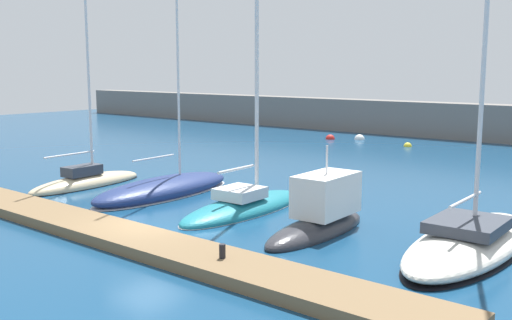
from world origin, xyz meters
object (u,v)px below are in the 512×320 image
sailboat_sand_nearest (86,181)px  mooring_buoy_yellow (408,147)px  sailboat_navy_second (164,188)px  dock_bollard (222,251)px  mooring_buoy_white (359,139)px  mooring_buoy_red (330,139)px  sailboat_teal_third (244,206)px  sailboat_ivory_fifth (470,239)px  motorboat_charcoal_fourth (321,215)px

sailboat_sand_nearest → mooring_buoy_yellow: 26.48m
sailboat_navy_second → dock_bollard: sailboat_navy_second is taller
mooring_buoy_yellow → mooring_buoy_white: bearing=162.1°
sailboat_sand_nearest → sailboat_navy_second: bearing=-80.8°
mooring_buoy_red → sailboat_sand_nearest: bearing=-86.6°
dock_bollard → mooring_buoy_white: bearing=113.2°
sailboat_teal_third → sailboat_ivory_fifth: sailboat_ivory_fifth is taller
sailboat_ivory_fifth → motorboat_charcoal_fourth: bearing=100.9°
sailboat_sand_nearest → sailboat_navy_second: size_ratio=0.80×
sailboat_teal_third → mooring_buoy_white: size_ratio=13.96×
motorboat_charcoal_fourth → mooring_buoy_yellow: size_ratio=9.47×
sailboat_sand_nearest → mooring_buoy_yellow: bearing=-17.3°
sailboat_navy_second → mooring_buoy_red: bearing=10.9°
sailboat_teal_third → sailboat_ivory_fifth: size_ratio=0.62×
sailboat_teal_third → mooring_buoy_yellow: sailboat_teal_third is taller
motorboat_charcoal_fourth → sailboat_sand_nearest: bearing=89.5°
sailboat_ivory_fifth → mooring_buoy_white: sailboat_ivory_fifth is taller
sailboat_teal_third → sailboat_navy_second: bearing=86.7°
motorboat_charcoal_fourth → mooring_buoy_red: (-16.02, 25.70, -0.63)m
mooring_buoy_yellow → dock_bollard: 32.17m
sailboat_navy_second → mooring_buoy_white: bearing=5.7°
sailboat_navy_second → motorboat_charcoal_fourth: (9.66, -0.72, 0.31)m
sailboat_ivory_fifth → mooring_buoy_red: size_ratio=24.74×
sailboat_ivory_fifth → mooring_buoy_white: size_ratio=22.45×
sailboat_sand_nearest → sailboat_teal_third: (10.07, 1.13, -0.03)m
sailboat_teal_third → mooring_buoy_white: sailboat_teal_third is taller
mooring_buoy_red → dock_bollard: (16.16, -31.32, 0.61)m
sailboat_ivory_fifth → sailboat_sand_nearest: bearing=92.9°
sailboat_navy_second → sailboat_sand_nearest: bearing=100.2°
sailboat_navy_second → motorboat_charcoal_fourth: bearing=-97.6°
sailboat_ivory_fifth → mooring_buoy_yellow: 27.84m
motorboat_charcoal_fourth → dock_bollard: size_ratio=14.12×
mooring_buoy_yellow → dock_bollard: dock_bollard is taller
mooring_buoy_white → motorboat_charcoal_fourth: bearing=-62.9°
sailboat_navy_second → mooring_buoy_red: sailboat_navy_second is taller
mooring_buoy_yellow → mooring_buoy_white: mooring_buoy_white is taller
mooring_buoy_yellow → mooring_buoy_red: mooring_buoy_red is taller
motorboat_charcoal_fourth → mooring_buoy_yellow: (-8.53, 25.36, -0.63)m
motorboat_charcoal_fourth → mooring_buoy_yellow: bearing=16.3°
sailboat_ivory_fifth → mooring_buoy_yellow: size_ratio=30.64×
sailboat_ivory_fifth → mooring_buoy_red: bearing=39.1°
sailboat_navy_second → mooring_buoy_red: 25.78m
sailboat_teal_third → mooring_buoy_red: size_ratio=15.39×
sailboat_teal_third → motorboat_charcoal_fourth: bearing=-101.8°
sailboat_teal_third → mooring_buoy_red: (-11.60, 25.01, -0.22)m
mooring_buoy_white → dock_bollard: bearing=-66.8°
motorboat_charcoal_fourth → mooring_buoy_white: (-13.88, 27.09, -0.63)m
mooring_buoy_yellow → mooring_buoy_red: 7.50m
sailboat_sand_nearest → mooring_buoy_red: (-1.54, 26.14, -0.25)m
motorboat_charcoal_fourth → mooring_buoy_yellow: motorboat_charcoal_fourth is taller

